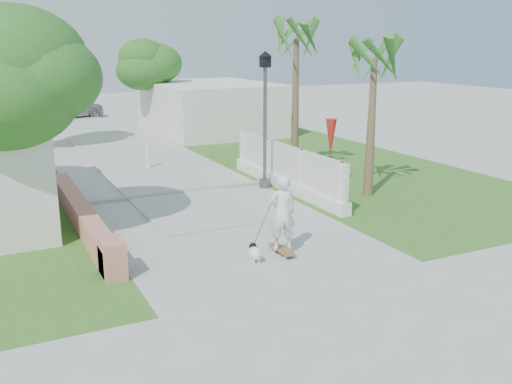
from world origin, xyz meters
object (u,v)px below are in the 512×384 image
dog (255,252)px  street_lamp (265,115)px  skateboarder (281,214)px  parked_car (68,107)px  bollard (148,154)px  patio_umbrella (331,138)px

dog → street_lamp: bearing=72.2°
street_lamp → skateboarder: 6.35m
street_lamp → dog: bearing=-118.8°
street_lamp → parked_car: street_lamp is taller
skateboarder → dog: 1.06m
bollard → skateboarder: bearing=-88.7°
patio_umbrella → dog: (-5.11, -4.83, -1.47)m
patio_umbrella → dog: patio_umbrella is taller
street_lamp → parked_car: bearing=98.1°
patio_umbrella → parked_car: patio_umbrella is taller
bollard → parked_car: bearing=91.3°
bollard → dog: bearing=-92.8°
bollard → street_lamp: bearing=-59.0°
parked_car → patio_umbrella: bearing=-175.5°
street_lamp → patio_umbrella: street_lamp is taller
street_lamp → skateboarder: bearing=-113.5°
street_lamp → parked_car: 21.89m
skateboarder → patio_umbrella: bearing=-123.0°
street_lamp → skateboarder: street_lamp is taller
skateboarder → dog: bearing=22.3°
parked_car → street_lamp: bearing=-179.8°
street_lamp → patio_umbrella: 2.27m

